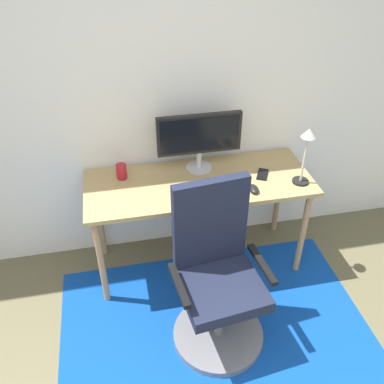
{
  "coord_description": "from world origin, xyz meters",
  "views": [
    {
      "loc": [
        -0.12,
        -0.46,
        2.35
      ],
      "look_at": [
        0.3,
        1.58,
        0.85
      ],
      "focal_mm": 39.5,
      "sensor_mm": 36.0,
      "label": 1
    }
  ],
  "objects_px": {
    "cell_phone": "(262,174)",
    "office_chair": "(217,285)",
    "computer_mouse": "(254,189)",
    "desk": "(199,190)",
    "monitor": "(199,137)",
    "coffee_cup": "(122,171)",
    "keyboard": "(212,196)",
    "desk_lamp": "(306,147)"
  },
  "relations": [
    {
      "from": "keyboard",
      "to": "office_chair",
      "type": "bearing_deg",
      "value": -99.18
    },
    {
      "from": "desk",
      "to": "coffee_cup",
      "type": "distance_m",
      "value": 0.54
    },
    {
      "from": "cell_phone",
      "to": "desk_lamp",
      "type": "bearing_deg",
      "value": -4.59
    },
    {
      "from": "desk",
      "to": "cell_phone",
      "type": "bearing_deg",
      "value": -1.92
    },
    {
      "from": "computer_mouse",
      "to": "coffee_cup",
      "type": "height_order",
      "value": "coffee_cup"
    },
    {
      "from": "keyboard",
      "to": "office_chair",
      "type": "height_order",
      "value": "office_chair"
    },
    {
      "from": "computer_mouse",
      "to": "desk",
      "type": "bearing_deg",
      "value": 150.38
    },
    {
      "from": "desk",
      "to": "coffee_cup",
      "type": "relative_size",
      "value": 14.54
    },
    {
      "from": "coffee_cup",
      "to": "desk_lamp",
      "type": "height_order",
      "value": "desk_lamp"
    },
    {
      "from": "coffee_cup",
      "to": "office_chair",
      "type": "bearing_deg",
      "value": -58.65
    },
    {
      "from": "desk",
      "to": "monitor",
      "type": "bearing_deg",
      "value": 77.86
    },
    {
      "from": "desk",
      "to": "desk_lamp",
      "type": "distance_m",
      "value": 0.76
    },
    {
      "from": "desk_lamp",
      "to": "desk",
      "type": "bearing_deg",
      "value": 167.36
    },
    {
      "from": "computer_mouse",
      "to": "cell_phone",
      "type": "bearing_deg",
      "value": 54.62
    },
    {
      "from": "monitor",
      "to": "coffee_cup",
      "type": "relative_size",
      "value": 5.45
    },
    {
      "from": "monitor",
      "to": "coffee_cup",
      "type": "distance_m",
      "value": 0.58
    },
    {
      "from": "computer_mouse",
      "to": "desk_lamp",
      "type": "bearing_deg",
      "value": 5.93
    },
    {
      "from": "coffee_cup",
      "to": "desk",
      "type": "bearing_deg",
      "value": -15.82
    },
    {
      "from": "monitor",
      "to": "keyboard",
      "type": "bearing_deg",
      "value": -88.27
    },
    {
      "from": "keyboard",
      "to": "cell_phone",
      "type": "bearing_deg",
      "value": 23.68
    },
    {
      "from": "coffee_cup",
      "to": "desk_lamp",
      "type": "relative_size",
      "value": 0.26
    },
    {
      "from": "computer_mouse",
      "to": "office_chair",
      "type": "height_order",
      "value": "office_chair"
    },
    {
      "from": "keyboard",
      "to": "desk_lamp",
      "type": "height_order",
      "value": "desk_lamp"
    },
    {
      "from": "office_chair",
      "to": "monitor",
      "type": "bearing_deg",
      "value": 78.9
    },
    {
      "from": "desk",
      "to": "monitor",
      "type": "distance_m",
      "value": 0.37
    },
    {
      "from": "desk",
      "to": "computer_mouse",
      "type": "height_order",
      "value": "computer_mouse"
    },
    {
      "from": "keyboard",
      "to": "coffee_cup",
      "type": "distance_m",
      "value": 0.64
    },
    {
      "from": "coffee_cup",
      "to": "cell_phone",
      "type": "relative_size",
      "value": 0.75
    },
    {
      "from": "monitor",
      "to": "desk",
      "type": "bearing_deg",
      "value": -102.14
    },
    {
      "from": "coffee_cup",
      "to": "keyboard",
      "type": "bearing_deg",
      "value": -31.26
    },
    {
      "from": "cell_phone",
      "to": "office_chair",
      "type": "distance_m",
      "value": 0.85
    },
    {
      "from": "desk_lamp",
      "to": "office_chair",
      "type": "bearing_deg",
      "value": -144.68
    },
    {
      "from": "cell_phone",
      "to": "desk_lamp",
      "type": "xyz_separation_m",
      "value": [
        0.22,
        -0.13,
        0.26
      ]
    },
    {
      "from": "desk_lamp",
      "to": "cell_phone",
      "type": "bearing_deg",
      "value": 148.6
    },
    {
      "from": "cell_phone",
      "to": "coffee_cup",
      "type": "bearing_deg",
      "value": -162.64
    },
    {
      "from": "coffee_cup",
      "to": "cell_phone",
      "type": "distance_m",
      "value": 0.96
    },
    {
      "from": "cell_phone",
      "to": "monitor",
      "type": "bearing_deg",
      "value": -175.77
    },
    {
      "from": "cell_phone",
      "to": "office_chair",
      "type": "bearing_deg",
      "value": -100.32
    },
    {
      "from": "monitor",
      "to": "office_chair",
      "type": "xyz_separation_m",
      "value": [
        -0.06,
        -0.8,
        -0.58
      ]
    },
    {
      "from": "monitor",
      "to": "keyboard",
      "type": "height_order",
      "value": "monitor"
    },
    {
      "from": "desk",
      "to": "desk_lamp",
      "type": "bearing_deg",
      "value": -12.64
    },
    {
      "from": "monitor",
      "to": "cell_phone",
      "type": "relative_size",
      "value": 4.11
    }
  ]
}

